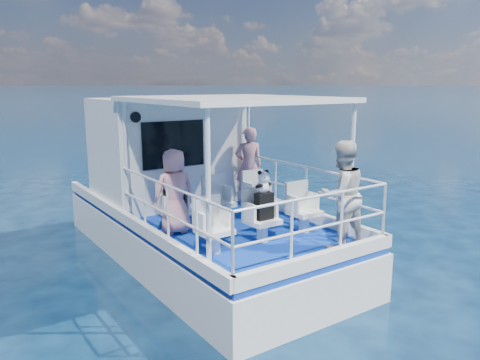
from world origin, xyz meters
name	(u,v)px	position (x,y,z in m)	size (l,w,h in m)	color
ground	(226,272)	(0.00, 0.00, 0.00)	(2000.00, 2000.00, 0.00)	#061931
hull	(199,255)	(0.00, 1.00, 0.00)	(3.00, 7.00, 1.60)	white
deck	(198,215)	(0.00, 1.00, 0.85)	(2.90, 6.90, 0.10)	navy
cabin	(167,150)	(0.00, 2.30, 2.00)	(2.85, 2.00, 2.20)	white
canopy	(231,99)	(0.00, -0.20, 3.14)	(3.00, 3.20, 0.08)	white
canopy_posts	(233,167)	(0.00, -0.25, 2.00)	(2.77, 2.97, 2.20)	white
railings	(244,205)	(0.00, -0.58, 1.40)	(2.84, 3.59, 1.00)	white
seat_port_fwd	(175,220)	(-0.90, 0.20, 1.09)	(0.48, 0.46, 0.38)	white
seat_center_fwd	(219,212)	(0.00, 0.20, 1.09)	(0.48, 0.46, 0.38)	white
seat_stbd_fwd	(259,205)	(0.90, 0.20, 1.09)	(0.48, 0.46, 0.38)	white
seat_port_aft	(214,240)	(-0.90, -1.10, 1.09)	(0.48, 0.46, 0.38)	white
seat_center_aft	(262,230)	(0.00, -1.10, 1.09)	(0.48, 0.46, 0.38)	white
seat_stbd_aft	(304,221)	(0.90, -1.10, 1.09)	(0.48, 0.46, 0.38)	white
passenger_port_fwd	(175,192)	(-0.95, 0.09, 1.62)	(0.54, 0.39, 1.45)	pink
passenger_stbd_fwd	(249,166)	(1.25, 1.04, 1.71)	(0.59, 0.39, 1.62)	#CF868B
passenger_stbd_aft	(341,195)	(0.82, -1.99, 1.73)	(0.81, 0.63, 1.67)	silver
backpack_port	(174,198)	(-0.92, 0.16, 1.49)	(0.32, 0.18, 0.42)	black
backpack_center	(264,206)	(0.00, -1.13, 1.49)	(0.29, 0.16, 0.43)	black
compact_camera	(174,185)	(-0.92, 0.18, 1.72)	(0.10, 0.06, 0.06)	black
panda	(263,182)	(-0.01, -1.12, 1.89)	(0.23, 0.19, 0.36)	white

